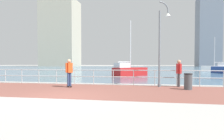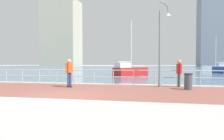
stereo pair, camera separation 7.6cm
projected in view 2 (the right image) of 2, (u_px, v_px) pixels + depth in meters
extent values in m
plane|color=#ADAAA5|center=(134.00, 69.00, 48.16)|extent=(220.00, 220.00, 0.00)
cube|color=brown|center=(79.00, 90.00, 11.24)|extent=(28.00, 5.75, 0.01)
cube|color=slate|center=(137.00, 68.00, 58.19)|extent=(180.00, 88.00, 0.00)
cylinder|color=#B2BCC1|center=(6.00, 76.00, 15.38)|extent=(0.05, 0.05, 1.02)
cylinder|color=#B2BCC1|center=(22.00, 76.00, 15.12)|extent=(0.05, 0.05, 1.02)
cylinder|color=#B2BCC1|center=(39.00, 76.00, 14.85)|extent=(0.05, 0.05, 1.02)
cylinder|color=#B2BCC1|center=(57.00, 77.00, 14.58)|extent=(0.05, 0.05, 1.02)
cylinder|color=#B2BCC1|center=(75.00, 77.00, 14.31)|extent=(0.05, 0.05, 1.02)
cylinder|color=#B2BCC1|center=(94.00, 77.00, 14.04)|extent=(0.05, 0.05, 1.02)
cylinder|color=#B2BCC1|center=(113.00, 78.00, 13.77)|extent=(0.05, 0.05, 1.02)
cylinder|color=#B2BCC1|center=(134.00, 78.00, 13.50)|extent=(0.05, 0.05, 1.02)
cylinder|color=#B2BCC1|center=(155.00, 78.00, 13.23)|extent=(0.05, 0.05, 1.02)
cylinder|color=#B2BCC1|center=(177.00, 78.00, 12.96)|extent=(0.05, 0.05, 1.02)
cylinder|color=#B2BCC1|center=(200.00, 79.00, 12.69)|extent=(0.05, 0.05, 1.02)
cylinder|color=#B2BCC1|center=(224.00, 79.00, 12.42)|extent=(0.05, 0.05, 1.02)
cylinder|color=#B2BCC1|center=(94.00, 70.00, 14.02)|extent=(25.20, 0.06, 0.06)
cylinder|color=#B2BCC1|center=(94.00, 77.00, 14.04)|extent=(25.20, 0.06, 0.06)
cylinder|color=slate|center=(159.00, 85.00, 12.60)|extent=(0.19, 0.19, 0.20)
cylinder|color=slate|center=(160.00, 49.00, 12.53)|extent=(0.12, 0.12, 4.76)
cylinder|color=slate|center=(161.00, 2.00, 12.44)|extent=(0.20, 0.14, 0.11)
cylinder|color=slate|center=(164.00, 3.00, 12.47)|extent=(0.21, 0.15, 0.15)
cylinder|color=slate|center=(165.00, 4.00, 12.49)|extent=(0.20, 0.14, 0.18)
cylinder|color=slate|center=(167.00, 6.00, 12.51)|extent=(0.18, 0.14, 0.19)
cylinder|color=slate|center=(168.00, 9.00, 12.53)|extent=(0.15, 0.12, 0.19)
cylinder|color=slate|center=(168.00, 11.00, 12.54)|extent=(0.11, 0.11, 0.17)
cone|color=silver|center=(168.00, 14.00, 12.54)|extent=(0.36, 0.36, 0.22)
cylinder|color=black|center=(71.00, 87.00, 12.41)|extent=(0.07, 0.05, 0.06)
cylinder|color=black|center=(70.00, 87.00, 12.34)|extent=(0.07, 0.05, 0.06)
cylinder|color=black|center=(69.00, 87.00, 12.56)|extent=(0.07, 0.05, 0.06)
cylinder|color=black|center=(68.00, 87.00, 12.50)|extent=(0.07, 0.05, 0.06)
cube|color=black|center=(69.00, 86.00, 12.45)|extent=(0.41, 0.28, 0.02)
cylinder|color=navy|center=(70.00, 79.00, 12.50)|extent=(0.17, 0.17, 0.82)
cylinder|color=navy|center=(68.00, 79.00, 12.37)|extent=(0.17, 0.17, 0.82)
cube|color=#D84C1E|center=(69.00, 68.00, 12.41)|extent=(0.37, 0.41, 0.61)
cylinder|color=#D84C1E|center=(72.00, 67.00, 12.59)|extent=(0.12, 0.12, 0.58)
cylinder|color=#D84C1E|center=(66.00, 68.00, 12.23)|extent=(0.12, 0.12, 0.58)
sphere|color=#DBAD89|center=(69.00, 61.00, 12.40)|extent=(0.23, 0.23, 0.23)
cylinder|color=#4C4C51|center=(179.00, 80.00, 12.69)|extent=(0.15, 0.15, 0.85)
cylinder|color=#4C4C51|center=(179.00, 80.00, 12.53)|extent=(0.15, 0.15, 0.85)
cube|color=red|center=(179.00, 69.00, 12.58)|extent=(0.30, 0.38, 0.63)
cylinder|color=red|center=(178.00, 68.00, 12.81)|extent=(0.11, 0.11, 0.60)
cylinder|color=red|center=(180.00, 68.00, 12.35)|extent=(0.11, 0.11, 0.60)
sphere|color=tan|center=(179.00, 62.00, 12.57)|extent=(0.23, 0.23, 0.23)
cylinder|color=#474C51|center=(188.00, 82.00, 11.25)|extent=(0.44, 0.44, 0.85)
cylinder|color=#262628|center=(188.00, 74.00, 11.23)|extent=(0.46, 0.46, 0.08)
cube|color=white|center=(215.00, 68.00, 38.25)|extent=(4.84, 2.29, 1.00)
cube|color=silver|center=(224.00, 64.00, 37.70)|extent=(1.83, 1.31, 0.55)
cylinder|color=silver|center=(216.00, 51.00, 38.14)|extent=(0.11, 0.11, 5.54)
cylinder|color=silver|center=(222.00, 62.00, 37.82)|extent=(2.07, 0.48, 0.09)
cube|color=#B21E1E|center=(131.00, 72.00, 23.58)|extent=(3.95, 4.51, 0.99)
cube|color=silver|center=(123.00, 65.00, 22.64)|extent=(1.80, 1.92, 0.55)
cylinder|color=silver|center=(131.00, 44.00, 23.47)|extent=(0.11, 0.11, 5.48)
cylinder|color=silver|center=(125.00, 62.00, 22.87)|extent=(1.34, 1.69, 0.09)
cube|color=#B2AD99|center=(62.00, 34.00, 101.31)|extent=(17.52, 13.07, 32.83)
cube|color=slate|center=(210.00, 32.00, 97.14)|extent=(10.12, 10.46, 33.42)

